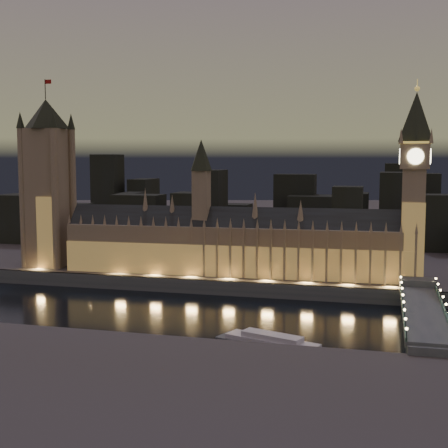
% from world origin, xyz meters
% --- Properties ---
extents(ground_plane, '(2000.00, 2000.00, 0.00)m').
position_xyz_m(ground_plane, '(0.00, 0.00, 0.00)').
color(ground_plane, black).
rests_on(ground_plane, ground).
extents(north_bank, '(2000.00, 960.00, 8.00)m').
position_xyz_m(north_bank, '(0.00, 520.00, 4.00)').
color(north_bank, '#454031').
rests_on(north_bank, ground).
extents(embankment_wall, '(2000.00, 2.50, 8.00)m').
position_xyz_m(embankment_wall, '(0.00, 41.00, 4.00)').
color(embankment_wall, '#424C4B').
rests_on(embankment_wall, ground).
extents(palace_of_westminster, '(202.00, 27.56, 78.00)m').
position_xyz_m(palace_of_westminster, '(8.63, 61.74, 26.37)').
color(palace_of_westminster, '#8E7A5C').
rests_on(palace_of_westminster, north_bank).
extents(victoria_tower, '(31.68, 31.68, 115.16)m').
position_xyz_m(victoria_tower, '(-110.00, 61.92, 65.01)').
color(victoria_tower, '#8E7A5C').
rests_on(victoria_tower, north_bank).
extents(elizabeth_tower, '(18.00, 18.00, 108.48)m').
position_xyz_m(elizabeth_tower, '(108.00, 61.92, 68.48)').
color(elizabeth_tower, '#8E7A5C').
rests_on(elizabeth_tower, north_bank).
extents(westminster_bridge, '(17.95, 113.00, 15.90)m').
position_xyz_m(westminster_bridge, '(110.60, -3.45, 5.99)').
color(westminster_bridge, '#424C4B').
rests_on(westminster_bridge, ground).
extents(river_boat, '(49.44, 26.70, 4.50)m').
position_xyz_m(river_boat, '(50.60, -42.39, 1.56)').
color(river_boat, '#424C4B').
rests_on(river_boat, ground).
extents(city_backdrop, '(483.89, 215.63, 73.58)m').
position_xyz_m(city_backdrop, '(37.96, 248.39, 31.00)').
color(city_backdrop, black).
rests_on(city_backdrop, north_bank).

